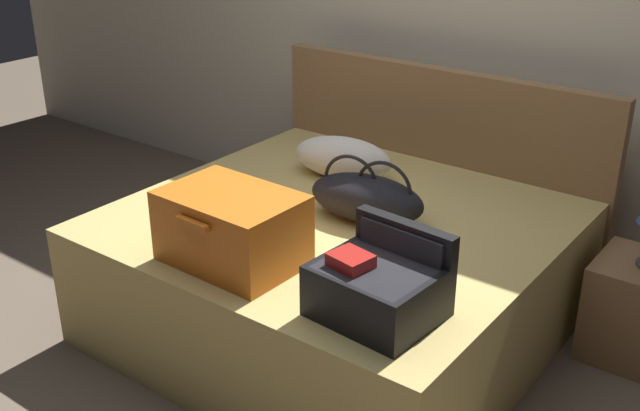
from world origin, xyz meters
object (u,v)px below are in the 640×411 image
duffel_bag (367,197)px  hard_case_large (232,227)px  bed (337,273)px  hard_case_medium (378,286)px  pillow_near_headboard (343,158)px

duffel_bag → hard_case_large: bearing=-107.7°
bed → hard_case_medium: size_ratio=4.30×
hard_case_large → duffel_bag: 0.67m
bed → hard_case_medium: bearing=-44.6°
hard_case_medium → pillow_near_headboard: 1.29m
hard_case_large → hard_case_medium: (0.67, 0.01, -0.03)m
hard_case_large → pillow_near_headboard: size_ratio=1.06×
hard_case_medium → duffel_bag: hard_case_medium is taller
hard_case_large → hard_case_medium: size_ratio=1.25×
hard_case_large → hard_case_medium: hard_case_medium is taller
bed → pillow_near_headboard: size_ratio=3.64×
bed → duffel_bag: duffel_bag is taller
hard_case_medium → duffel_bag: 0.78m
hard_case_medium → duffel_bag: size_ratio=0.77×
hard_case_large → hard_case_medium: bearing=2.4°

